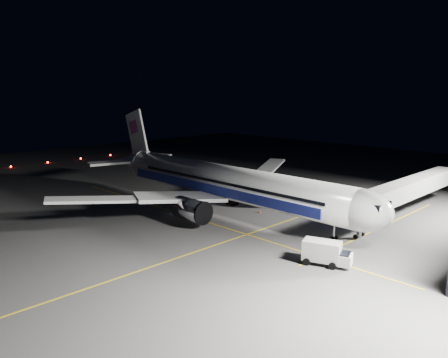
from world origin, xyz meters
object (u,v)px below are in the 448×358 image
Objects in this scene: jet_bridge at (404,190)px; service_truck at (326,252)px; airliner at (223,182)px; safety_cone_c at (299,204)px; baggage_tug at (241,184)px; safety_cone_b at (230,203)px; safety_cone_a at (260,211)px.

service_truck is at bearing -85.37° from jet_bridge.
airliner is 14.88m from safety_cone_c.
baggage_tug is at bearing 168.13° from safety_cone_c.
safety_cone_b is at bearing 117.91° from airliner.
safety_cone_c is (9.13, 8.20, 0.01)m from safety_cone_b.
baggage_tug is at bearing 123.50° from airliner.
service_truck is at bearing -29.63° from safety_cone_a.
service_truck is 29.62m from safety_cone_b.
service_truck is (2.07, -25.57, -3.04)m from jet_bridge.
safety_cone_a is (-20.24, 11.51, -1.26)m from service_truck.
service_truck is 8.79× the size of safety_cone_c.
jet_bridge is at bearing 37.72° from safety_cone_a.
service_truck is 9.16× the size of safety_cone_b.
safety_cone_a is at bearing -104.39° from safety_cone_c.
jet_bridge is (23.08, 18.06, -0.58)m from airliner.
airliner reaches higher than baggage_tug.
safety_cone_b is at bearing 180.00° from safety_cone_a.
jet_bridge is 49.97× the size of safety_cone_c.
safety_cone_c is (-18.14, 19.72, -1.20)m from service_truck.
safety_cone_c reaches higher than safety_cone_b.
airliner is at bearing -73.07° from baggage_tug.
safety_cone_c is at bearing 112.35° from service_truck.
baggage_tug is 3.84× the size of safety_cone_c.
jet_bridge is 17.62m from safety_cone_c.
airliner is 19.56m from baggage_tug.
airliner is 10.16× the size of service_truck.
baggage_tug is 4.00× the size of safety_cone_b.
safety_cone_b is at bearing -150.84° from jet_bridge.
safety_cone_b reaches higher than safety_cone_a.
jet_bridge is at bearing 29.16° from safety_cone_b.
jet_bridge is at bearing 74.37° from service_truck.
jet_bridge is 5.69× the size of service_truck.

